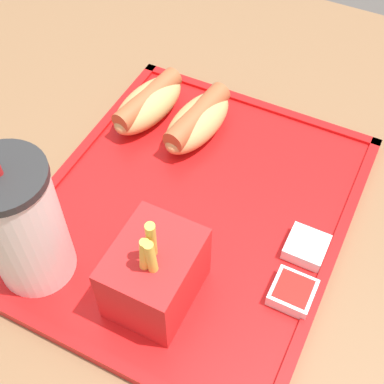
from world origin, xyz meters
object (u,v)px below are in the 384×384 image
at_px(sauce_cup_mayo, 306,246).
at_px(hot_dog_near, 197,121).
at_px(hot_dog_far, 148,103).
at_px(sauce_cup_ketchup, 293,292).
at_px(fries_carton, 155,273).
at_px(soda_cup, 22,224).

bearing_deg(sauce_cup_mayo, hot_dog_near, 59.90).
bearing_deg(hot_dog_near, sauce_cup_mayo, -120.10).
bearing_deg(hot_dog_far, hot_dog_near, -90.00).
xyz_separation_m(hot_dog_far, sauce_cup_ketchup, (-0.16, -0.25, -0.02)).
bearing_deg(sauce_cup_ketchup, fries_carton, 115.12).
xyz_separation_m(soda_cup, hot_dog_far, (0.24, 0.01, -0.05)).
distance_m(soda_cup, fries_carton, 0.13).
relative_size(soda_cup, fries_carton, 1.42).
xyz_separation_m(hot_dog_far, hot_dog_near, (0.00, -0.07, 0.00)).
distance_m(hot_dog_far, sauce_cup_mayo, 0.27).
xyz_separation_m(fries_carton, sauce_cup_mayo, (0.11, -0.12, -0.03)).
relative_size(hot_dog_near, sauce_cup_mayo, 2.97).
height_order(hot_dog_far, sauce_cup_mayo, hot_dog_far).
height_order(soda_cup, fries_carton, soda_cup).
distance_m(hot_dog_far, fries_carton, 0.25).
relative_size(soda_cup, hot_dog_far, 1.47).
height_order(hot_dog_near, sauce_cup_ketchup, hot_dog_near).
bearing_deg(fries_carton, hot_dog_far, 31.01).
bearing_deg(sauce_cup_ketchup, hot_dog_far, 57.68).
height_order(hot_dog_far, hot_dog_near, same).
bearing_deg(sauce_cup_ketchup, soda_cup, 108.56).
height_order(fries_carton, sauce_cup_mayo, fries_carton).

